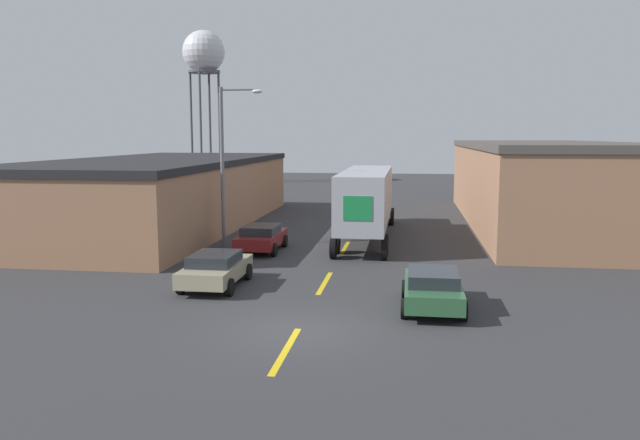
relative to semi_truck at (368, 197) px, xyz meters
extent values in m
plane|color=#333335|center=(-0.96, -17.62, -2.39)|extent=(160.00, 160.00, 0.00)
cube|color=gold|center=(-0.96, -19.34, -2.38)|extent=(0.20, 3.85, 0.01)
cube|color=gold|center=(-0.96, -11.35, -2.38)|extent=(0.20, 3.85, 0.01)
cube|color=gold|center=(-0.96, -3.36, -2.38)|extent=(0.20, 3.85, 0.01)
cube|color=#9E7051|center=(-13.64, 2.87, -0.38)|extent=(10.78, 26.96, 4.01)
cube|color=#232326|center=(-13.64, 2.87, 1.82)|extent=(10.98, 27.16, 0.40)
cube|color=#9E7051|center=(11.24, 7.18, 0.14)|extent=(9.83, 28.15, 5.06)
cube|color=#4C4742|center=(11.24, 7.18, 2.87)|extent=(10.03, 28.35, 0.40)
cube|color=silver|center=(0.00, 6.17, -0.52)|extent=(2.32, 2.77, 2.71)
cube|color=#A8A8B2|center=(0.00, -1.33, 0.17)|extent=(2.44, 11.63, 2.86)
cube|color=#198442|center=(0.00, -7.16, 0.17)|extent=(1.34, 0.03, 1.14)
cylinder|color=black|center=(1.22, 6.52, -1.87)|extent=(0.28, 1.02, 1.02)
cylinder|color=black|center=(-1.22, 6.52, -1.87)|extent=(0.28, 1.02, 1.02)
cylinder|color=black|center=(1.22, 5.41, -1.87)|extent=(0.28, 1.02, 1.02)
cylinder|color=black|center=(-1.22, 5.41, -1.87)|extent=(0.28, 1.02, 1.02)
cylinder|color=black|center=(1.22, -4.94, -1.87)|extent=(0.28, 1.02, 1.02)
cylinder|color=black|center=(-1.22, -4.94, -1.87)|extent=(0.28, 1.02, 1.02)
cylinder|color=black|center=(1.22, -6.34, -1.87)|extent=(0.28, 1.02, 1.02)
cylinder|color=black|center=(-1.22, -6.34, -1.87)|extent=(0.28, 1.02, 1.02)
cube|color=#2D5B38|center=(3.18, -14.51, -1.76)|extent=(1.89, 4.29, 0.59)
cube|color=#23282D|center=(3.18, -14.64, -1.25)|extent=(1.66, 2.23, 0.42)
cylinder|color=black|center=(4.13, -13.18, -2.06)|extent=(0.22, 0.66, 0.66)
cylinder|color=black|center=(2.24, -13.18, -2.06)|extent=(0.22, 0.66, 0.66)
cylinder|color=black|center=(4.13, -15.84, -2.06)|extent=(0.22, 0.66, 0.66)
cylinder|color=black|center=(2.24, -15.84, -2.06)|extent=(0.22, 0.66, 0.66)
cube|color=maroon|center=(-5.11, -4.86, -1.76)|extent=(1.89, 4.29, 0.59)
cube|color=#23282D|center=(-5.11, -4.99, -1.25)|extent=(1.66, 2.23, 0.42)
cylinder|color=black|center=(-4.17, -3.53, -2.06)|extent=(0.22, 0.66, 0.66)
cylinder|color=black|center=(-6.05, -3.53, -2.06)|extent=(0.22, 0.66, 0.66)
cylinder|color=black|center=(-4.17, -6.19, -2.06)|extent=(0.22, 0.66, 0.66)
cylinder|color=black|center=(-6.05, -6.19, -2.06)|extent=(0.22, 0.66, 0.66)
cube|color=tan|center=(-5.11, -12.52, -1.76)|extent=(1.89, 4.29, 0.59)
cube|color=#23282D|center=(-5.11, -12.65, -1.25)|extent=(1.66, 2.23, 0.42)
cylinder|color=black|center=(-4.17, -11.19, -2.06)|extent=(0.22, 0.66, 0.66)
cylinder|color=black|center=(-6.05, -11.19, -2.06)|extent=(0.22, 0.66, 0.66)
cylinder|color=black|center=(-4.17, -13.85, -2.06)|extent=(0.22, 0.66, 0.66)
cylinder|color=black|center=(-6.05, -13.85, -2.06)|extent=(0.22, 0.66, 0.66)
cylinder|color=#47474C|center=(-21.06, 39.91, 4.54)|extent=(0.28, 0.28, 13.86)
cylinder|color=#47474C|center=(-22.87, 41.72, 4.54)|extent=(0.28, 0.28, 13.86)
cylinder|color=#47474C|center=(-24.68, 39.91, 4.54)|extent=(0.28, 0.28, 13.86)
cylinder|color=#47474C|center=(-22.87, 38.10, 4.54)|extent=(0.28, 0.28, 13.86)
cylinder|color=#4C4C51|center=(-22.87, 39.91, 11.27)|extent=(3.89, 3.89, 0.30)
sphere|color=silver|center=(-22.87, 39.91, 13.67)|extent=(5.16, 5.16, 5.16)
cylinder|color=slate|center=(-7.45, -3.71, 1.81)|extent=(0.20, 0.20, 8.39)
cylinder|color=slate|center=(-6.48, -3.71, 5.85)|extent=(1.94, 0.11, 0.11)
ellipsoid|color=silver|center=(-5.51, -3.71, 5.75)|extent=(0.56, 0.32, 0.22)
camera|label=1|loc=(2.31, -35.60, 3.49)|focal=35.00mm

